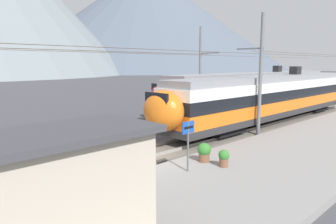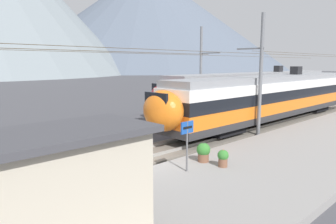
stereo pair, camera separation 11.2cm
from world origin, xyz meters
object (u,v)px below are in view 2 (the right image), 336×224
(catenary_mast_far_side, at_px, (202,69))
(platform_shelter, at_px, (40,198))
(passenger_walking, at_px, (33,194))
(potted_plant_platform_edge, at_px, (223,157))
(handbag_beside_passenger, at_px, (62,211))
(platform_sign, at_px, (187,135))
(potted_plant_by_shelter, at_px, (203,151))
(train_near_platform, at_px, (271,96))
(catenary_mast_mid, at_px, (259,74))
(train_far_track, at_px, (256,88))

(catenary_mast_far_side, bearing_deg, platform_shelter, -148.11)
(passenger_walking, bearing_deg, potted_plant_platform_edge, -3.81)
(handbag_beside_passenger, height_order, potted_plant_platform_edge, potted_plant_platform_edge)
(platform_sign, relative_size, potted_plant_by_shelter, 2.40)
(catenary_mast_far_side, relative_size, passenger_walking, 23.51)
(train_near_platform, xyz_separation_m, potted_plant_platform_edge, (-12.21, -4.40, -1.47))
(catenary_mast_mid, xyz_separation_m, platform_shelter, (-15.78, -3.94, -2.28))
(platform_sign, distance_m, handbag_beside_passenger, 5.69)
(train_near_platform, distance_m, potted_plant_by_shelter, 12.81)
(catenary_mast_far_side, xyz_separation_m, potted_plant_platform_edge, (-11.91, -11.44, -3.48))
(catenary_mast_mid, height_order, platform_sign, catenary_mast_mid)
(potted_plant_by_shelter, bearing_deg, train_far_track, 24.50)
(platform_sign, bearing_deg, potted_plant_platform_edge, -23.64)
(platform_shelter, bearing_deg, potted_plant_platform_edge, 7.82)
(train_far_track, bearing_deg, catenary_mast_mid, -148.66)
(passenger_walking, height_order, platform_shelter, platform_shelter)
(catenary_mast_mid, height_order, potted_plant_by_shelter, catenary_mast_mid)
(platform_sign, height_order, handbag_beside_passenger, platform_sign)
(train_far_track, distance_m, potted_plant_by_shelter, 20.47)
(passenger_walking, relative_size, potted_plant_platform_edge, 2.22)
(train_near_platform, height_order, train_far_track, same)
(train_far_track, bearing_deg, potted_plant_by_shelter, -155.50)
(potted_plant_by_shelter, xyz_separation_m, platform_shelter, (-8.25, -2.20, 1.03))
(train_near_platform, bearing_deg, potted_plant_platform_edge, -160.19)
(potted_plant_platform_edge, bearing_deg, train_near_platform, 19.81)
(handbag_beside_passenger, bearing_deg, train_far_track, 19.28)
(catenary_mast_mid, xyz_separation_m, passenger_walking, (-15.37, -2.27, -2.86))
(catenary_mast_mid, distance_m, passenger_walking, 15.80)
(train_far_track, xyz_separation_m, platform_shelter, (-26.83, -10.67, -0.38))
(catenary_mast_far_side, height_order, passenger_walking, catenary_mast_far_side)
(train_near_platform, bearing_deg, platform_shelter, -164.90)
(passenger_walking, bearing_deg, train_near_platform, 10.89)
(train_near_platform, height_order, potted_plant_platform_edge, train_near_platform)
(catenary_mast_far_side, height_order, platform_shelter, catenary_mast_far_side)
(catenary_mast_far_side, bearing_deg, catenary_mast_mid, -117.19)
(train_near_platform, bearing_deg, train_far_track, 39.13)
(catenary_mast_mid, relative_size, passenger_walking, 23.51)
(potted_plant_platform_edge, bearing_deg, passenger_walking, 176.19)
(train_near_platform, relative_size, catenary_mast_far_side, 0.63)
(handbag_beside_passenger, bearing_deg, potted_plant_platform_edge, -4.61)
(train_far_track, height_order, catenary_mast_far_side, catenary_mast_far_side)
(train_far_track, xyz_separation_m, catenary_mast_mid, (-11.04, -6.73, 1.90))
(handbag_beside_passenger, bearing_deg, catenary_mast_mid, 8.69)
(handbag_beside_passenger, bearing_deg, catenary_mast_far_side, 29.79)
(catenary_mast_mid, bearing_deg, catenary_mast_far_side, 62.81)
(train_far_track, height_order, passenger_walking, train_far_track)
(passenger_walking, bearing_deg, catenary_mast_far_side, 28.85)
(platform_shelter, bearing_deg, platform_sign, 15.18)
(passenger_walking, bearing_deg, catenary_mast_mid, 8.39)
(potted_plant_platform_edge, relative_size, platform_shelter, 0.14)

